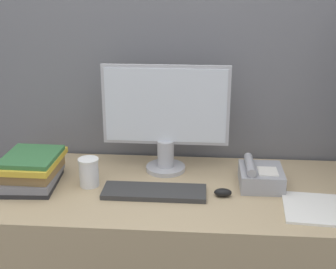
% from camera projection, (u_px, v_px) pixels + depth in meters
% --- Properties ---
extents(cubicle_panel_rear, '(1.95, 0.04, 1.70)m').
position_uv_depth(cubicle_panel_rear, '(178.00, 136.00, 2.26)').
color(cubicle_panel_rear, slate).
rests_on(cubicle_panel_rear, ground_plane).
extents(desk, '(1.55, 0.68, 0.76)m').
position_uv_depth(desk, '(172.00, 265.00, 2.06)').
color(desk, tan).
rests_on(desk, ground_plane).
extents(monitor, '(0.55, 0.18, 0.48)m').
position_uv_depth(monitor, '(166.00, 118.00, 2.02)').
color(monitor, '#B7B7BC').
rests_on(monitor, desk).
extents(keyboard, '(0.42, 0.14, 0.02)m').
position_uv_depth(keyboard, '(154.00, 192.00, 1.88)').
color(keyboard, '#333333').
rests_on(keyboard, desk).
extents(mouse, '(0.07, 0.04, 0.03)m').
position_uv_depth(mouse, '(223.00, 193.00, 1.86)').
color(mouse, black).
rests_on(mouse, desk).
extents(coffee_cup, '(0.09, 0.09, 0.12)m').
position_uv_depth(coffee_cup, '(89.00, 172.00, 1.93)').
color(coffee_cup, white).
rests_on(coffee_cup, desk).
extents(book_stack, '(0.23, 0.30, 0.13)m').
position_uv_depth(book_stack, '(32.00, 170.00, 1.94)').
color(book_stack, '#262628').
rests_on(book_stack, desk).
extents(desk_telephone, '(0.18, 0.20, 0.11)m').
position_uv_depth(desk_telephone, '(260.00, 176.00, 1.94)').
color(desk_telephone, '#99999E').
rests_on(desk_telephone, desk).
extents(paper_pile, '(0.24, 0.26, 0.01)m').
position_uv_depth(paper_pile, '(313.00, 209.00, 1.76)').
color(paper_pile, white).
rests_on(paper_pile, desk).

